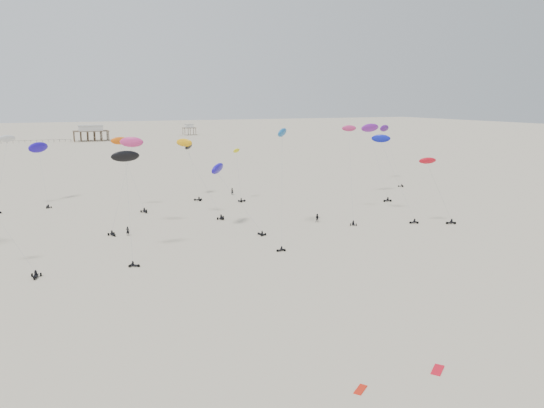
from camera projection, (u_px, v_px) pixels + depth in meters
name	position (u px, v px, depth m)	size (l,w,h in m)	color
ground_plane	(154.00, 169.00, 197.96)	(900.00, 900.00, 0.00)	beige
pavilion_main	(91.00, 134.00, 328.50)	(21.00, 13.00, 9.80)	brown
pavilion_small	(189.00, 130.00, 382.75)	(9.00, 7.00, 8.00)	brown
rig_0	(128.00, 159.00, 104.14)	(8.73, 8.59, 18.60)	black
rig_1	(351.00, 168.00, 115.00)	(8.75, 14.85, 22.63)	black
rig_2	(436.00, 184.00, 108.82)	(8.37, 4.05, 14.21)	black
rig_3	(11.00, 236.00, 78.94)	(8.42, 10.29, 13.73)	black
rig_4	(128.00, 163.00, 123.12)	(6.79, 9.67, 17.41)	black
rig_5	(197.00, 168.00, 114.86)	(9.27, 9.61, 17.72)	black
rig_6	(126.00, 171.00, 86.35)	(4.76, 10.46, 18.04)	black
rig_7	(4.00, 158.00, 123.97)	(6.25, 9.78, 17.72)	black
rig_8	(39.00, 152.00, 132.31)	(5.83, 14.15, 16.43)	black
rig_9	(389.00, 159.00, 116.72)	(4.22, 14.82, 19.79)	black
rig_10	(191.00, 160.00, 139.48)	(4.07, 12.04, 14.95)	black
rig_11	(239.00, 176.00, 134.44)	(3.00, 5.72, 13.45)	black
rig_12	(282.00, 149.00, 101.32)	(9.95, 17.98, 24.29)	black
rig_13	(372.00, 138.00, 141.31)	(6.12, 14.29, 20.65)	black
rig_15	(222.00, 175.00, 105.43)	(8.92, 14.10, 15.37)	black
rig_16	(386.00, 134.00, 167.29)	(7.00, 17.26, 21.19)	black
spectator_0	(128.00, 236.00, 101.15)	(0.77, 0.53, 2.12)	black
spectator_1	(317.00, 222.00, 112.12)	(1.05, 0.61, 2.14)	black
spectator_3	(232.00, 195.00, 144.06)	(0.84, 0.57, 2.30)	black
grounded_kite_a	(438.00, 370.00, 50.94)	(2.20, 0.90, 0.08)	red
grounded_kite_b	(360.00, 390.00, 47.50)	(1.80, 0.70, 0.07)	red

